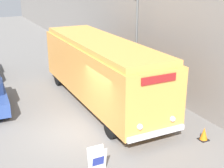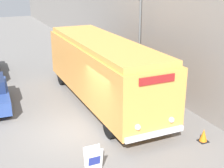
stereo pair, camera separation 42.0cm
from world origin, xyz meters
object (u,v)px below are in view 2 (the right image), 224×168
Objects in this scene: sign_board at (93,160)px; streetlamp at (140,16)px; traffic_cone at (204,136)px; vintage_bus at (103,68)px.

streetlamp is (5.38, 6.68, 3.64)m from sign_board.
sign_board is 4.62m from traffic_cone.
streetlamp is at bearing 51.19° from sign_board.
sign_board is at bearing -178.86° from traffic_cone.
traffic_cone is at bearing -69.30° from vintage_bus.
sign_board is (-2.61, -5.41, -1.37)m from vintage_bus.
streetlamp is (2.77, 1.28, 2.27)m from vintage_bus.
traffic_cone is (-0.76, -6.59, -3.82)m from streetlamp.
vintage_bus is 18.93× the size of traffic_cone.
streetlamp is 11.90× the size of traffic_cone.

